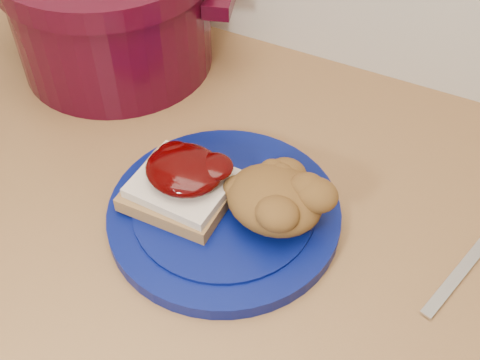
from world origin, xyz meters
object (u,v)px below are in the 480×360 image
at_px(butter_knife, 466,265).
at_px(dutch_oven, 112,9).
at_px(plate, 224,214).
at_px(pepper_grinder, 151,6).

xyz_separation_m(butter_knife, dutch_oven, (-0.54, 0.15, 0.08)).
distance_m(plate, pepper_grinder, 0.37).
relative_size(plate, butter_knife, 1.59).
bearing_deg(butter_knife, dutch_oven, 91.05).
distance_m(butter_knife, pepper_grinder, 0.56).
relative_size(butter_knife, pepper_grinder, 1.29).
height_order(plate, pepper_grinder, pepper_grinder).
xyz_separation_m(plate, pepper_grinder, (-0.26, 0.26, 0.06)).
xyz_separation_m(dutch_oven, pepper_grinder, (0.02, 0.06, -0.02)).
bearing_deg(pepper_grinder, butter_knife, -21.69).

